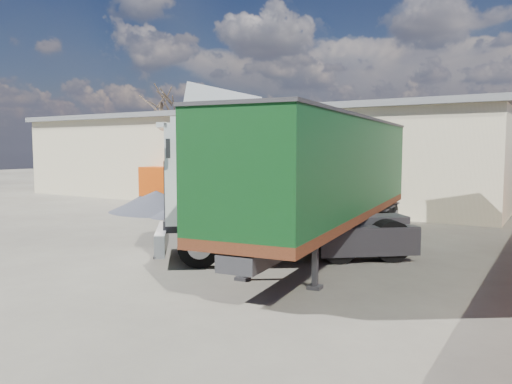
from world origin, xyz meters
The scene contains 8 objects.
ground centered at (0.00, 0.00, 0.00)m, with size 120.00×120.00×0.00m, color #2A2822.
warehouse centered at (-6.00, 16.00, 2.66)m, with size 30.60×12.60×5.42m.
bare_tree centered at (-18.00, 20.00, 7.92)m, with size 4.00×4.00×9.60m.
tractor_unit centered at (3.11, 0.23, 2.04)m, with size 7.23×6.61×4.86m.
box_trailer centered at (4.94, 2.06, 2.47)m, with size 4.00×12.43×4.06m.
panel_van centered at (-2.52, 9.63, 0.84)m, with size 1.88×4.08×1.63m.
orange_skip centered at (-8.00, 9.80, 0.92)m, with size 3.72×2.71×2.12m.
gravel_heap centered at (-6.28, 6.58, 0.50)m, with size 6.02×5.16×1.08m.
Camera 1 is at (10.94, -11.84, 3.16)m, focal length 35.00 mm.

